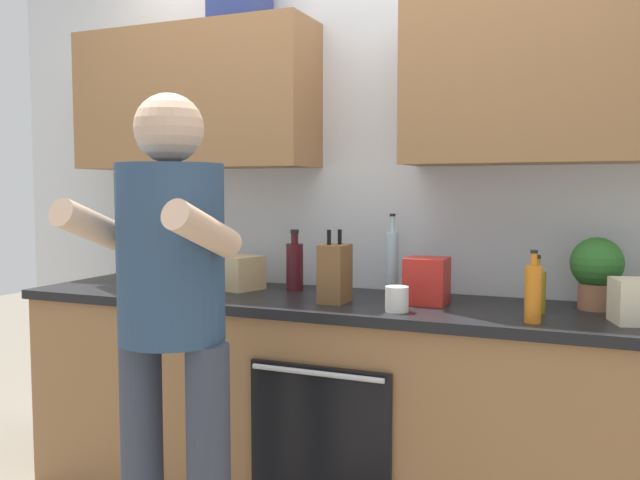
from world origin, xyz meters
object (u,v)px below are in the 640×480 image
Objects in this scene: potted_herb at (597,269)px; grocery_bag_crisps at (427,281)px; bottle_water at (392,262)px; grocery_bag_bread at (236,272)px; cup_coffee at (397,299)px; knife_block at (334,273)px; bottle_oil at (536,290)px; bottle_juice at (533,293)px; cup_tea at (192,285)px; bottle_soda at (156,263)px; person_standing at (171,306)px; bottle_wine at (295,265)px; mixing_bowl at (170,278)px.

potted_herb reaches higher than grocery_bag_crisps.
bottle_water is 0.71m from grocery_bag_bread.
cup_coffee is 0.32× the size of knife_block.
knife_block reaches higher than bottle_oil.
bottle_water is 0.25m from grocery_bag_crisps.
bottle_juice is 0.20m from bottle_oil.
cup_coffee is 0.90m from cup_tea.
bottle_oil is at bearing -17.77° from bottle_water.
bottle_soda is 0.53m from grocery_bag_bread.
bottle_oil is 0.78× the size of potted_herb.
person_standing is 1.56m from potted_herb.
bottle_juice is at bearing -8.56° from knife_block.
bottle_soda is 0.99× the size of grocery_bag_bread.
bottle_soda is 0.78m from bottle_wine.
bottle_water is at bearing 177.47° from potted_herb.
grocery_bag_crisps is (-0.62, -0.11, -0.06)m from potted_herb.
knife_block is (1.06, -0.27, 0.04)m from bottle_soda.
mixing_bowl is at bearing 125.53° from person_standing.
mixing_bowl is at bearing -171.91° from bottle_water.
grocery_bag_crisps is at bearing 74.93° from cup_coffee.
cup_tea is 0.33m from mixing_bowl.
bottle_juice is 0.49m from grocery_bag_crisps.
grocery_bag_crisps is at bearing -38.50° from bottle_water.
bottle_juice is 1.36× the size of grocery_bag_crisps.
bottle_wine is at bearing 15.14° from grocery_bag_bread.
grocery_bag_bread is at bearing -12.27° from bottle_soda.
bottle_juice is at bearing -29.39° from grocery_bag_crisps.
bottle_juice is 0.85× the size of knife_block.
bottle_juice is at bearing -87.37° from bottle_oil.
grocery_bag_bread is at bearing -170.99° from bottle_water.
bottle_juice is at bearing -8.38° from mixing_bowl.
bottle_soda is 0.78× the size of potted_herb.
potted_herb is at bearing 61.13° from bottle_juice.
grocery_bag_bread is (-1.31, 0.28, -0.03)m from bottle_juice.
cup_tea is at bearing -167.87° from grocery_bag_crisps.
potted_herb is 1.50× the size of grocery_bag_crisps.
bottle_oil is at bearing -6.04° from grocery_bag_crisps.
mixing_bowl is at bearing 178.36° from bottle_oil.
potted_herb is (0.81, -0.04, 0.01)m from bottle_water.
bottle_oil is 0.99× the size of grocery_bag_bread.
bottle_wine is at bearing -3.12° from bottle_soda.
bottle_wine is (0.00, 0.93, 0.03)m from person_standing.
bottle_soda is 1.16× the size of grocery_bag_crisps.
person_standing is 1.24m from bottle_soda.
grocery_bag_crisps is at bearing -2.47° from grocery_bag_bread.
bottle_water is (0.44, 0.97, 0.07)m from person_standing.
bottle_juice is 1.17× the size of bottle_oil.
mixing_bowl is (-0.26, 0.21, -0.01)m from cup_tea.
grocery_bag_crisps is (-0.42, 0.24, -0.01)m from bottle_juice.
cup_coffee is at bearing -105.07° from grocery_bag_crisps.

